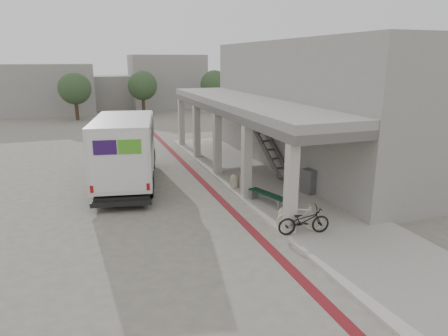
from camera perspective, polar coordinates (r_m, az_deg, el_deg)
name	(u,v)px	position (r m, az deg, el deg)	size (l,w,h in m)	color
ground	(204,208)	(16.84, -2.85, -5.79)	(120.00, 120.00, 0.00)	#646156
bike_lane_stripe	(212,191)	(18.91, -1.70, -3.35)	(0.35, 40.00, 0.01)	maroon
sidewalk	(289,196)	(18.29, 9.27, -4.04)	(4.40, 28.00, 0.12)	#9D958C
transit_building	(298,108)	(22.74, 10.51, 8.37)	(7.60, 17.00, 7.00)	gray
distant_backdrop	(95,88)	(51.08, -18.00, 10.88)	(28.00, 10.00, 6.50)	gray
tree_left	(75,88)	(43.16, -20.56, 10.59)	(3.20, 3.20, 4.80)	#38281C
tree_mid	(142,86)	(45.61, -11.57, 11.45)	(3.20, 3.20, 4.80)	#38281C
tree_right	(214,85)	(46.46, -1.38, 11.82)	(3.20, 3.20, 4.80)	#38281C
fedex_truck	(126,148)	(20.13, -13.77, 2.78)	(3.88, 8.39, 3.45)	black
bench	(268,196)	(16.98, 6.24, -4.06)	(1.02, 2.00, 0.46)	slate
bollard_near	(284,215)	(15.05, 8.62, -6.73)	(0.45, 0.45, 0.67)	tan
bollard_far	(234,181)	(19.06, 1.51, -1.84)	(0.42, 0.42, 0.63)	gray
utility_cabinet	(309,181)	(18.58, 12.06, -1.87)	(0.50, 0.66, 1.11)	slate
bicycle_black	(304,221)	(14.32, 11.34, -7.38)	(0.65, 1.87, 0.98)	black
bicycle_cream	(300,217)	(14.55, 10.74, -6.95)	(0.46, 1.64, 0.99)	beige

